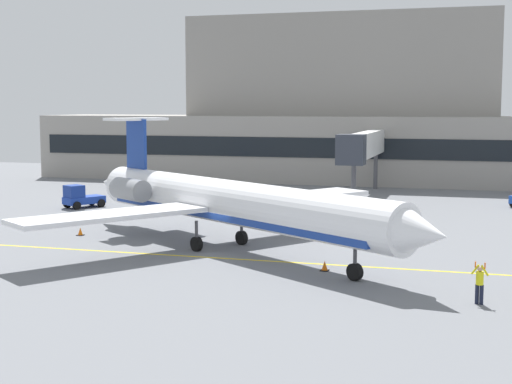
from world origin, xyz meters
TOP-DOWN VIEW (x-y plane):
  - ground at (0.00, -0.00)m, footprint 120.00×120.00m
  - terminal_building at (-2.86, 46.32)m, footprint 67.97×11.86m
  - jet_bridge_west at (4.02, 29.99)m, footprint 2.40×18.57m
  - regional_jet at (-0.10, 0.98)m, footprint 28.29×23.21m
  - pushback_tractor at (-18.58, 15.85)m, footprint 3.22×3.80m
  - marshaller at (15.07, -8.29)m, footprint 0.81×0.35m
  - safety_cone_alpha at (6.97, -3.34)m, footprint 0.47×0.47m
  - safety_cone_bravo at (-11.46, 3.04)m, footprint 0.47×0.47m

SIDE VIEW (x-z plane):
  - ground at x=0.00m, z-range -0.10..0.00m
  - safety_cone_alpha at x=6.97m, z-range -0.03..0.52m
  - safety_cone_bravo at x=-11.46m, z-range -0.03..0.52m
  - pushback_tractor at x=-18.58m, z-range -0.09..1.94m
  - marshaller at x=15.07m, z-range 0.02..1.95m
  - regional_jet at x=-0.10m, z-range -1.05..6.99m
  - jet_bridge_west at x=4.02m, z-range 1.82..8.23m
  - terminal_building at x=-2.86m, z-range -2.34..17.18m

